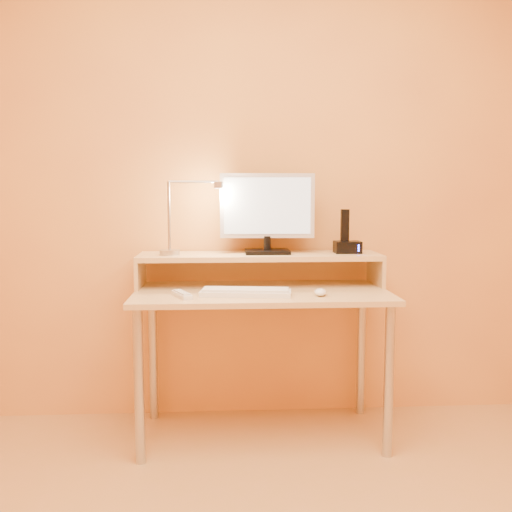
{
  "coord_description": "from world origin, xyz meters",
  "views": [
    {
      "loc": [
        -0.19,
        -1.45,
        1.19
      ],
      "look_at": [
        -0.03,
        1.13,
        0.89
      ],
      "focal_mm": 39.45,
      "sensor_mm": 36.0,
      "label": 1
    }
  ],
  "objects": [
    {
      "name": "desk_shelf",
      "position": [
        0.0,
        1.33,
        0.87
      ],
      "size": [
        1.2,
        0.3,
        0.02
      ],
      "primitive_type": "cube",
      "color": "tan",
      "rests_on": "desk_lower"
    },
    {
      "name": "shelf_riser_left",
      "position": [
        -0.59,
        1.33,
        0.79
      ],
      "size": [
        0.02,
        0.3,
        0.14
      ],
      "primitive_type": "cube",
      "color": "tan",
      "rests_on": "desk_lower"
    },
    {
      "name": "keyboard",
      "position": [
        -0.08,
        1.06,
        0.73
      ],
      "size": [
        0.42,
        0.18,
        0.02
      ],
      "primitive_type": "cube",
      "rotation": [
        0.0,
        0.0,
        -0.13
      ],
      "color": "white",
      "rests_on": "desk_lower"
    },
    {
      "name": "monitor_foot",
      "position": [
        0.04,
        1.33,
        0.89
      ],
      "size": [
        0.22,
        0.16,
        0.02
      ],
      "primitive_type": "cube",
      "color": "black",
      "rests_on": "desk_shelf"
    },
    {
      "name": "phone_led",
      "position": [
        0.49,
        1.28,
        0.91
      ],
      "size": [
        0.01,
        0.0,
        0.04
      ],
      "primitive_type": "cube",
      "color": "#3138EE",
      "rests_on": "phone_dock"
    },
    {
      "name": "phone_handset",
      "position": [
        0.43,
        1.33,
        1.02
      ],
      "size": [
        0.04,
        0.03,
        0.16
      ],
      "primitive_type": "cube",
      "rotation": [
        0.0,
        0.0,
        -0.0
      ],
      "color": "black",
      "rests_on": "phone_dock"
    },
    {
      "name": "desk_lower",
      "position": [
        0.0,
        1.18,
        0.71
      ],
      "size": [
        1.2,
        0.6,
        0.02
      ],
      "primitive_type": "cube",
      "color": "tan",
      "rests_on": "floor"
    },
    {
      "name": "lamp_head",
      "position": [
        -0.2,
        1.3,
        1.22
      ],
      "size": [
        0.04,
        0.04,
        0.03
      ],
      "primitive_type": "cylinder",
      "color": "#AEAEB3",
      "rests_on": "lamp_arm"
    },
    {
      "name": "mouse",
      "position": [
        0.26,
        1.03,
        0.74
      ],
      "size": [
        0.07,
        0.1,
        0.03
      ],
      "primitive_type": "ellipsoid",
      "rotation": [
        0.0,
        0.0,
        -0.17
      ],
      "color": "white",
      "rests_on": "desk_lower"
    },
    {
      "name": "desk_leg_fl",
      "position": [
        -0.55,
        0.93,
        0.35
      ],
      "size": [
        0.04,
        0.04,
        0.69
      ],
      "primitive_type": "cylinder",
      "color": "#AEAEB3",
      "rests_on": "floor"
    },
    {
      "name": "desk_leg_bl",
      "position": [
        -0.55,
        1.43,
        0.35
      ],
      "size": [
        0.04,
        0.04,
        0.69
      ],
      "primitive_type": "cylinder",
      "color": "#AEAEB3",
      "rests_on": "floor"
    },
    {
      "name": "lamp_post",
      "position": [
        -0.44,
        1.3,
        1.07
      ],
      "size": [
        0.01,
        0.01,
        0.33
      ],
      "primitive_type": "cylinder",
      "color": "#AEAEB3",
      "rests_on": "lamp_base"
    },
    {
      "name": "remote_control",
      "position": [
        -0.37,
        1.04,
        0.73
      ],
      "size": [
        0.11,
        0.17,
        0.02
      ],
      "primitive_type": "cube",
      "rotation": [
        0.0,
        0.0,
        0.41
      ],
      "color": "white",
      "rests_on": "desk_lower"
    },
    {
      "name": "monitor_back",
      "position": [
        0.04,
        1.36,
        1.12
      ],
      "size": [
        0.42,
        0.03,
        0.27
      ],
      "primitive_type": "cube",
      "rotation": [
        0.0,
        0.0,
        -0.04
      ],
      "color": "black",
      "rests_on": "monitor_panel"
    },
    {
      "name": "shelf_riser_right",
      "position": [
        0.59,
        1.33,
        0.79
      ],
      "size": [
        0.02,
        0.3,
        0.14
      ],
      "primitive_type": "cube",
      "color": "tan",
      "rests_on": "desk_lower"
    },
    {
      "name": "phone_dock",
      "position": [
        0.44,
        1.33,
        0.91
      ],
      "size": [
        0.13,
        0.1,
        0.06
      ],
      "primitive_type": "cube",
      "rotation": [
        0.0,
        0.0,
        -0.0
      ],
      "color": "black",
      "rests_on": "desk_shelf"
    },
    {
      "name": "lamp_base",
      "position": [
        -0.44,
        1.3,
        0.89
      ],
      "size": [
        0.1,
        0.1,
        0.02
      ],
      "primitive_type": "cylinder",
      "color": "#AEAEB3",
      "rests_on": "desk_shelf"
    },
    {
      "name": "lamp_bulb",
      "position": [
        -0.2,
        1.3,
        1.2
      ],
      "size": [
        0.03,
        0.03,
        0.0
      ],
      "primitive_type": "cylinder",
      "color": "#FFEAC6",
      "rests_on": "lamp_head"
    },
    {
      "name": "desk_leg_fr",
      "position": [
        0.55,
        0.93,
        0.35
      ],
      "size": [
        0.04,
        0.04,
        0.69
      ],
      "primitive_type": "cylinder",
      "color": "#AEAEB3",
      "rests_on": "floor"
    },
    {
      "name": "monitor_neck",
      "position": [
        0.04,
        1.33,
        0.93
      ],
      "size": [
        0.04,
        0.04,
        0.07
      ],
      "primitive_type": "cylinder",
      "color": "black",
      "rests_on": "monitor_foot"
    },
    {
      "name": "monitor_screen",
      "position": [
        0.04,
        1.32,
        1.12
      ],
      "size": [
        0.42,
        0.02,
        0.28
      ],
      "primitive_type": "cube",
      "rotation": [
        0.0,
        0.0,
        -0.04
      ],
      "color": "silver",
      "rests_on": "monitor_panel"
    },
    {
      "name": "wall_back",
      "position": [
        0.0,
        1.5,
        1.25
      ],
      "size": [
        3.0,
        0.04,
        2.5
      ],
      "primitive_type": "cube",
      "color": "#F0A848",
      "rests_on": "floor"
    },
    {
      "name": "monitor_panel",
      "position": [
        0.04,
        1.34,
        1.12
      ],
      "size": [
        0.47,
        0.05,
        0.32
      ],
      "primitive_type": "cube",
      "rotation": [
        0.0,
        0.0,
        -0.04
      ],
      "color": "silver",
      "rests_on": "monitor_neck"
    },
    {
      "name": "lamp_arm",
      "position": [
        -0.32,
        1.3,
        1.24
      ],
      "size": [
        0.24,
        0.01,
        0.01
      ],
      "primitive_type": "cylinder",
      "rotation": [
        0.0,
        1.57,
        0.0
      ],
      "color": "#AEAEB3",
      "rests_on": "lamp_post"
    },
    {
      "name": "desk_leg_br",
      "position": [
        0.55,
        1.43,
        0.35
      ],
      "size": [
        0.04,
        0.04,
        0.69
      ],
      "primitive_type": "cylinder",
      "color": "#AEAEB3",
      "rests_on": "floor"
    }
  ]
}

